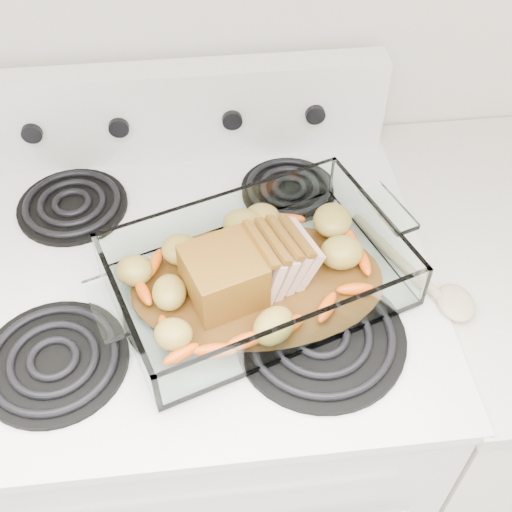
{
  "coord_description": "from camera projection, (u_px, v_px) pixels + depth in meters",
  "views": [
    {
      "loc": [
        0.04,
        0.97,
        1.71
      ],
      "look_at": [
        0.11,
        1.62,
        0.99
      ],
      "focal_mm": 45.0,
      "sensor_mm": 36.0,
      "label": 1
    }
  ],
  "objects": [
    {
      "name": "electric_range",
      "position": [
        203.0,
        407.0,
        1.36
      ],
      "size": [
        0.78,
        0.7,
        1.12
      ],
      "color": "silver",
      "rests_on": "ground"
    },
    {
      "name": "counter_right",
      "position": [
        502.0,
        381.0,
        1.42
      ],
      "size": [
        0.58,
        0.68,
        0.93
      ],
      "color": "white",
      "rests_on": "ground"
    },
    {
      "name": "baking_dish",
      "position": [
        257.0,
        278.0,
        0.97
      ],
      "size": [
        0.42,
        0.28,
        0.08
      ],
      "rotation": [
        0.0,
        0.0,
        0.33
      ],
      "color": "white",
      "rests_on": "electric_range"
    },
    {
      "name": "wooden_spoon",
      "position": [
        429.0,
        281.0,
        0.99
      ],
      "size": [
        0.14,
        0.24,
        0.02
      ],
      "rotation": [
        0.0,
        0.0,
        0.43
      ],
      "color": "tan",
      "rests_on": "electric_range"
    },
    {
      "name": "roast_vegetables",
      "position": [
        252.0,
        257.0,
        0.99
      ],
      "size": [
        0.36,
        0.2,
        0.04
      ],
      "rotation": [
        0.0,
        0.0,
        -0.41
      ],
      "color": "#CF4F12",
      "rests_on": "baking_dish"
    },
    {
      "name": "pork_roast",
      "position": [
        239.0,
        267.0,
        0.95
      ],
      "size": [
        0.2,
        0.11,
        0.09
      ],
      "rotation": [
        0.0,
        0.0,
        0.34
      ],
      "color": "#915B16",
      "rests_on": "baking_dish"
    }
  ]
}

